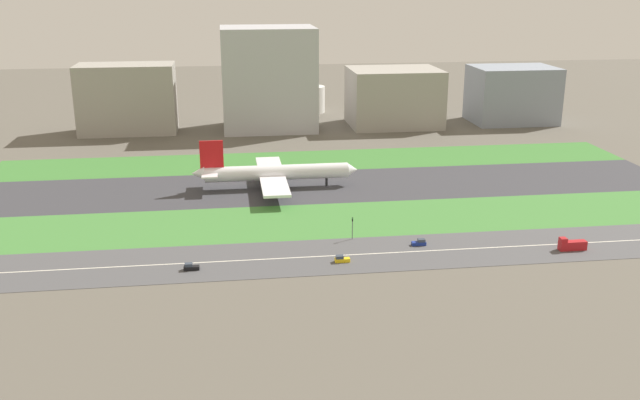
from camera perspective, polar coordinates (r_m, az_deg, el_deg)
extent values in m
plane|color=#5B564C|center=(281.17, 0.62, 1.14)|extent=(800.00, 800.00, 0.00)
cube|color=#38383D|center=(281.16, 0.62, 1.15)|extent=(280.00, 46.00, 0.10)
cube|color=#3D7A33|center=(320.31, -0.44, 3.21)|extent=(280.00, 36.00, 0.10)
cube|color=#427F38|center=(242.61, 2.02, -1.58)|extent=(280.00, 36.00, 0.10)
cube|color=#4C4C4F|center=(213.17, 3.47, -4.39)|extent=(280.00, 28.00, 0.10)
cube|color=silver|center=(213.15, 3.47, -4.38)|extent=(266.00, 0.50, 0.01)
cylinder|color=white|center=(277.34, -3.48, 2.22)|extent=(56.00, 6.00, 6.00)
cone|color=white|center=(281.01, 2.63, 2.45)|extent=(4.00, 5.70, 5.70)
cone|color=white|center=(276.69, -9.80, 2.13)|extent=(5.00, 5.40, 5.40)
cube|color=red|center=(274.71, -8.73, 3.63)|extent=(9.00, 0.80, 11.00)
cube|color=white|center=(276.49, -8.87, 2.21)|extent=(6.00, 16.00, 0.60)
cube|color=white|center=(291.97, -4.10, 2.76)|extent=(10.00, 26.00, 1.00)
cylinder|color=gray|center=(286.83, -3.81, 2.04)|extent=(5.00, 3.20, 3.20)
cube|color=white|center=(263.15, -3.66, 1.10)|extent=(10.00, 26.00, 1.00)
cylinder|color=gray|center=(269.58, -3.53, 1.02)|extent=(5.00, 3.20, 3.20)
cylinder|color=black|center=(280.63, 0.53, 1.47)|extent=(1.00, 1.00, 3.20)
cylinder|color=black|center=(281.70, -4.33, 1.48)|extent=(1.00, 1.00, 3.20)
cylinder|color=black|center=(275.00, -4.24, 1.08)|extent=(1.00, 1.00, 3.20)
cube|color=#B2191E|center=(228.94, 19.67, -3.46)|extent=(8.40, 2.50, 2.80)
cube|color=#B2191E|center=(226.84, 19.00, -3.05)|extent=(2.00, 2.30, 1.20)
cube|color=yellow|center=(207.19, 1.81, -4.85)|extent=(4.40, 1.80, 1.10)
cube|color=#333D4C|center=(206.69, 1.59, -4.61)|extent=(2.20, 1.66, 0.90)
cube|color=navy|center=(221.62, 7.96, -3.49)|extent=(4.40, 1.80, 1.10)
cube|color=#333D4C|center=(221.47, 8.17, -3.23)|extent=(2.20, 1.66, 0.90)
cube|color=black|center=(204.99, -10.30, -5.40)|extent=(4.40, 1.80, 1.10)
cube|color=#333D4C|center=(204.65, -10.54, -5.15)|extent=(2.20, 1.66, 0.90)
cylinder|color=#4C4C51|center=(223.83, 2.62, -2.44)|extent=(0.24, 0.24, 6.00)
cube|color=black|center=(222.62, 2.63, -1.57)|extent=(0.36, 0.36, 1.20)
sphere|color=#19D826|center=(222.33, 2.64, -1.52)|extent=(0.24, 0.24, 0.24)
cube|color=#9E998E|center=(389.03, -15.27, 7.88)|extent=(50.01, 25.97, 35.94)
cube|color=#B2B2B7|center=(385.08, -4.17, 9.72)|extent=(49.42, 38.32, 54.21)
cube|color=#9E998E|center=(397.11, 5.97, 8.24)|extent=(49.00, 38.83, 31.16)
cube|color=gray|center=(418.46, 15.22, 8.20)|extent=(45.56, 33.56, 31.18)
cylinder|color=silver|center=(434.80, -0.84, 8.12)|extent=(18.36, 18.36, 15.79)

